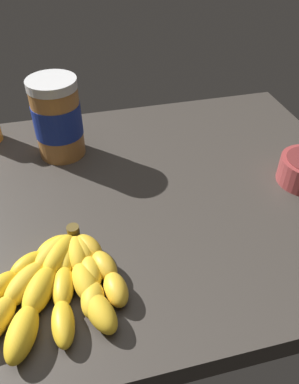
# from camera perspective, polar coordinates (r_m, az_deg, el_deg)

# --- Properties ---
(ground_plane) EXTENTS (0.87, 0.66, 0.04)m
(ground_plane) POSITION_cam_1_polar(r_m,az_deg,el_deg) (0.72, -1.74, -1.66)
(ground_plane) COLOR #38332D
(banana_bunch) EXTENTS (0.21, 0.21, 0.04)m
(banana_bunch) POSITION_cam_1_polar(r_m,az_deg,el_deg) (0.57, -13.21, -12.62)
(banana_bunch) COLOR yellow
(banana_bunch) RESTS_ON ground_plane
(peanut_butter_jar) EXTENTS (0.10, 0.10, 0.16)m
(peanut_butter_jar) POSITION_cam_1_polar(r_m,az_deg,el_deg) (0.80, -13.57, 10.62)
(peanut_butter_jar) COLOR #B27238
(peanut_butter_jar) RESTS_ON ground_plane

